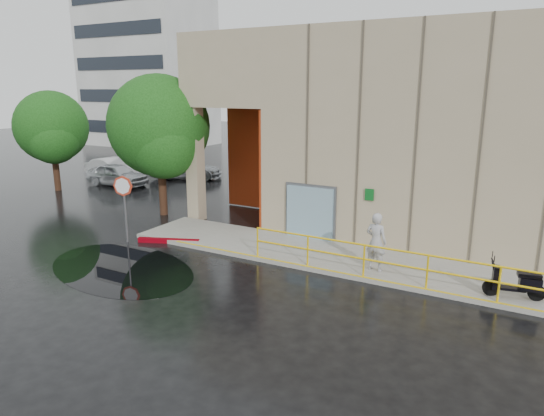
{
  "coord_description": "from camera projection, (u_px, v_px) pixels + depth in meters",
  "views": [
    {
      "loc": [
        7.62,
        -10.5,
        5.84
      ],
      "look_at": [
        0.15,
        3.0,
        1.97
      ],
      "focal_mm": 32.0,
      "sensor_mm": 36.0,
      "label": 1
    }
  ],
  "objects": [
    {
      "name": "puddle",
      "position": [
        121.0,
        268.0,
        16.06
      ],
      "size": [
        6.85,
        5.17,
        0.01
      ],
      "primitive_type": "cube",
      "rotation": [
        0.0,
        0.0,
        -0.26
      ],
      "color": "black",
      "rests_on": "ground"
    },
    {
      "name": "ground",
      "position": [
        217.0,
        296.0,
        13.91
      ],
      "size": [
        120.0,
        120.0,
        0.0
      ],
      "primitive_type": "plane",
      "color": "black",
      "rests_on": "ground"
    },
    {
      "name": "car_c",
      "position": [
        185.0,
        168.0,
        31.46
      ],
      "size": [
        5.05,
        3.68,
        1.36
      ],
      "primitive_type": "imported",
      "rotation": [
        0.0,
        0.0,
        2.0
      ],
      "color": "#A6A9AD",
      "rests_on": "ground"
    },
    {
      "name": "person",
      "position": [
        376.0,
        242.0,
        15.26
      ],
      "size": [
        0.75,
        0.56,
        1.89
      ],
      "primitive_type": "imported",
      "rotation": [
        0.0,
        0.0,
        2.98
      ],
      "color": "#ABAAAF",
      "rests_on": "sidewalk"
    },
    {
      "name": "tree_near",
      "position": [
        160.0,
        130.0,
        21.68
      ],
      "size": [
        4.58,
        4.58,
        6.43
      ],
      "rotation": [
        0.0,
        0.0,
        -0.02
      ],
      "color": "black",
      "rests_on": "ground"
    },
    {
      "name": "car_a",
      "position": [
        117.0,
        175.0,
        29.27
      ],
      "size": [
        4.04,
        1.72,
        1.36
      ],
      "primitive_type": "imported",
      "rotation": [
        0.0,
        0.0,
        1.6
      ],
      "color": "silver",
      "rests_on": "ground"
    },
    {
      "name": "scooter",
      "position": [
        516.0,
        274.0,
        13.25
      ],
      "size": [
        1.64,
        0.82,
        1.24
      ],
      "rotation": [
        0.0,
        0.0,
        0.2
      ],
      "color": "black",
      "rests_on": "sidewalk"
    },
    {
      "name": "guardrail",
      "position": [
        395.0,
        265.0,
        14.42
      ],
      "size": [
        9.56,
        0.06,
        1.03
      ],
      "color": "yellow",
      "rests_on": "sidewalk"
    },
    {
      "name": "red_curb",
      "position": [
        169.0,
        241.0,
        18.6
      ],
      "size": [
        2.29,
        1.06,
        0.18
      ],
      "primitive_type": "cube",
      "rotation": [
        0.0,
        0.0,
        0.38
      ],
      "color": "#78000B",
      "rests_on": "ground"
    },
    {
      "name": "stop_sign",
      "position": [
        124.0,
        194.0,
        18.27
      ],
      "size": [
        0.76,
        0.25,
        2.61
      ],
      "rotation": [
        0.0,
        0.0,
        -0.12
      ],
      "color": "slate",
      "rests_on": "ground"
    },
    {
      "name": "sidewalk",
      "position": [
        397.0,
        268.0,
        15.83
      ],
      "size": [
        20.0,
        3.0,
        0.15
      ],
      "primitive_type": "cube",
      "color": "gray",
      "rests_on": "ground"
    },
    {
      "name": "building",
      "position": [
        472.0,
        128.0,
        19.82
      ],
      "size": [
        20.0,
        10.17,
        8.0
      ],
      "color": "tan",
      "rests_on": "ground"
    },
    {
      "name": "car_b",
      "position": [
        113.0,
        169.0,
        30.99
      ],
      "size": [
        4.46,
        2.12,
        1.41
      ],
      "primitive_type": "imported",
      "rotation": [
        0.0,
        0.0,
        1.42
      ],
      "color": "silver",
      "rests_on": "ground"
    },
    {
      "name": "distant_building",
      "position": [
        148.0,
        70.0,
        48.97
      ],
      "size": [
        12.0,
        8.08,
        15.0
      ],
      "color": "#B3B4AF",
      "rests_on": "ground"
    },
    {
      "name": "tree_far",
      "position": [
        52.0,
        130.0,
        27.13
      ],
      "size": [
        4.01,
        4.01,
        5.66
      ],
      "rotation": [
        0.0,
        0.0,
        -0.0
      ],
      "color": "black",
      "rests_on": "ground"
    }
  ]
}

